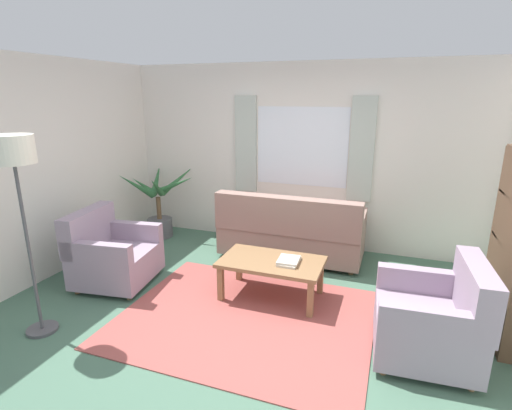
{
  "coord_description": "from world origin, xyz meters",
  "views": [
    {
      "loc": [
        1.27,
        -3.2,
        2.16
      ],
      "look_at": [
        -0.14,
        0.7,
        0.98
      ],
      "focal_mm": 27.33,
      "sensor_mm": 36.0,
      "label": 1
    }
  ],
  "objects_px": {
    "armchair_left": "(112,254)",
    "coffee_table": "(272,265)",
    "couch": "(290,232)",
    "book_stack_on_table": "(289,261)",
    "potted_plant": "(160,207)",
    "standing_lamp": "(15,168)",
    "armchair_right": "(434,320)"
  },
  "relations": [
    {
      "from": "armchair_left",
      "to": "coffee_table",
      "type": "distance_m",
      "value": 1.9
    },
    {
      "from": "couch",
      "to": "book_stack_on_table",
      "type": "distance_m",
      "value": 1.16
    },
    {
      "from": "armchair_left",
      "to": "book_stack_on_table",
      "type": "bearing_deg",
      "value": -89.78
    },
    {
      "from": "potted_plant",
      "to": "standing_lamp",
      "type": "bearing_deg",
      "value": -81.78
    },
    {
      "from": "coffee_table",
      "to": "potted_plant",
      "type": "distance_m",
      "value": 2.55
    },
    {
      "from": "book_stack_on_table",
      "to": "potted_plant",
      "type": "distance_m",
      "value": 2.72
    },
    {
      "from": "coffee_table",
      "to": "book_stack_on_table",
      "type": "relative_size",
      "value": 3.7
    },
    {
      "from": "couch",
      "to": "potted_plant",
      "type": "xyz_separation_m",
      "value": [
        -2.13,
        0.13,
        0.11
      ]
    },
    {
      "from": "potted_plant",
      "to": "armchair_right",
      "type": "bearing_deg",
      "value": -24.69
    },
    {
      "from": "armchair_left",
      "to": "standing_lamp",
      "type": "bearing_deg",
      "value": 173.57
    },
    {
      "from": "coffee_table",
      "to": "potted_plant",
      "type": "relative_size",
      "value": 0.94
    },
    {
      "from": "couch",
      "to": "coffee_table",
      "type": "xyz_separation_m",
      "value": [
        0.09,
        -1.12,
        0.01
      ]
    },
    {
      "from": "couch",
      "to": "standing_lamp",
      "type": "distance_m",
      "value": 3.26
    },
    {
      "from": "armchair_left",
      "to": "potted_plant",
      "type": "height_order",
      "value": "potted_plant"
    },
    {
      "from": "armchair_right",
      "to": "potted_plant",
      "type": "height_order",
      "value": "potted_plant"
    },
    {
      "from": "armchair_left",
      "to": "armchair_right",
      "type": "relative_size",
      "value": 1.06
    },
    {
      "from": "armchair_right",
      "to": "armchair_left",
      "type": "bearing_deg",
      "value": -96.97
    },
    {
      "from": "couch",
      "to": "coffee_table",
      "type": "relative_size",
      "value": 1.73
    },
    {
      "from": "book_stack_on_table",
      "to": "potted_plant",
      "type": "relative_size",
      "value": 0.25
    },
    {
      "from": "coffee_table",
      "to": "standing_lamp",
      "type": "distance_m",
      "value": 2.58
    },
    {
      "from": "armchair_left",
      "to": "potted_plant",
      "type": "xyz_separation_m",
      "value": [
        -0.35,
        1.54,
        0.13
      ]
    },
    {
      "from": "armchair_right",
      "to": "standing_lamp",
      "type": "relative_size",
      "value": 0.48
    },
    {
      "from": "potted_plant",
      "to": "coffee_table",
      "type": "bearing_deg",
      "value": -29.22
    },
    {
      "from": "standing_lamp",
      "to": "couch",
      "type": "bearing_deg",
      "value": 54.53
    },
    {
      "from": "book_stack_on_table",
      "to": "potted_plant",
      "type": "height_order",
      "value": "potted_plant"
    },
    {
      "from": "armchair_right",
      "to": "potted_plant",
      "type": "bearing_deg",
      "value": -118.22
    },
    {
      "from": "couch",
      "to": "potted_plant",
      "type": "height_order",
      "value": "potted_plant"
    },
    {
      "from": "armchair_right",
      "to": "potted_plant",
      "type": "relative_size",
      "value": 0.76
    },
    {
      "from": "armchair_right",
      "to": "standing_lamp",
      "type": "height_order",
      "value": "standing_lamp"
    },
    {
      "from": "coffee_table",
      "to": "standing_lamp",
      "type": "xyz_separation_m",
      "value": [
        -1.85,
        -1.35,
        1.19
      ]
    },
    {
      "from": "coffee_table",
      "to": "book_stack_on_table",
      "type": "bearing_deg",
      "value": -0.93
    },
    {
      "from": "armchair_left",
      "to": "potted_plant",
      "type": "relative_size",
      "value": 0.81
    }
  ]
}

